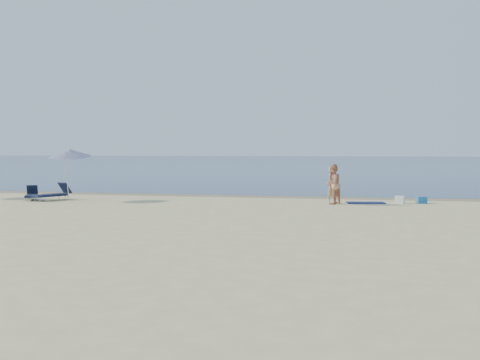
% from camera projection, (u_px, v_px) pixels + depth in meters
% --- Properties ---
extents(ground, '(160.00, 160.00, 0.00)m').
position_uv_depth(ground, '(61.00, 277.00, 11.26)').
color(ground, beige).
rests_on(ground, ground).
extents(sea, '(240.00, 160.00, 0.01)m').
position_uv_depth(sea, '(341.00, 162.00, 108.75)').
color(sea, '#0B1D47').
rests_on(sea, ground).
extents(wet_sand_strip, '(240.00, 1.60, 0.00)m').
position_uv_depth(wet_sand_strip, '(257.00, 196.00, 30.17)').
color(wet_sand_strip, '#847254').
rests_on(wet_sand_strip, ground).
extents(person_left, '(0.66, 0.71, 1.62)m').
position_uv_depth(person_left, '(332.00, 185.00, 26.32)').
color(person_left, tan).
rests_on(person_left, ground).
extents(person_right, '(0.99, 1.06, 1.73)m').
position_uv_depth(person_right, '(333.00, 184.00, 25.94)').
color(person_right, tan).
rests_on(person_right, ground).
extents(beach_towel, '(1.79, 1.18, 0.03)m').
position_uv_depth(beach_towel, '(366.00, 203.00, 26.52)').
color(beach_towel, '#0E1548').
rests_on(beach_towel, ground).
extents(white_bag, '(0.45, 0.41, 0.33)m').
position_uv_depth(white_bag, '(400.00, 200.00, 26.30)').
color(white_bag, white).
rests_on(white_bag, ground).
extents(blue_cooler, '(0.50, 0.43, 0.30)m').
position_uv_depth(blue_cooler, '(421.00, 200.00, 26.32)').
color(blue_cooler, '#2064AD').
rests_on(blue_cooler, ground).
extents(umbrella_near, '(2.15, 2.17, 2.54)m').
position_uv_depth(umbrella_near, '(70.00, 153.00, 27.82)').
color(umbrella_near, silver).
rests_on(umbrella_near, ground).
extents(lounger_left, '(1.13, 1.58, 0.67)m').
position_uv_depth(lounger_left, '(31.00, 195.00, 28.15)').
color(lounger_left, '#121934').
rests_on(lounger_left, ground).
extents(lounger_right, '(1.32, 1.92, 0.81)m').
position_uv_depth(lounger_right, '(53.00, 194.00, 27.96)').
color(lounger_right, '#151B3B').
rests_on(lounger_right, ground).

